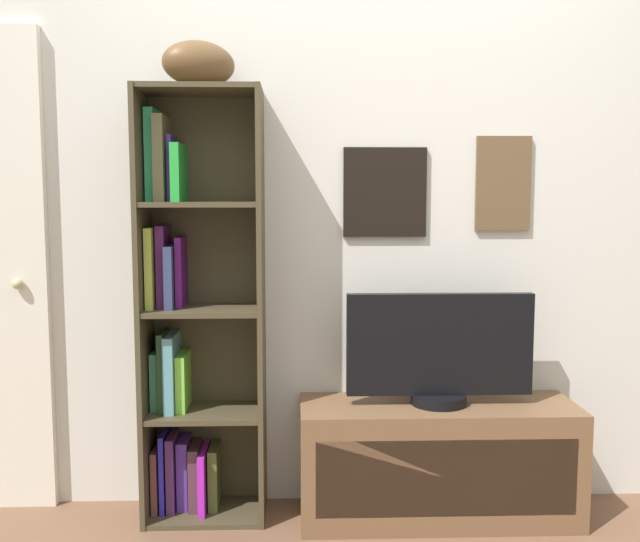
# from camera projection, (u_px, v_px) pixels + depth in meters

# --- Properties ---
(back_wall) EXTENTS (4.80, 0.08, 2.34)m
(back_wall) POSITION_uv_depth(u_px,v_px,m) (358.00, 224.00, 2.91)
(back_wall) COLOR silver
(back_wall) RESTS_ON ground
(bookshelf) EXTENTS (0.48, 0.28, 1.70)m
(bookshelf) POSITION_uv_depth(u_px,v_px,m) (191.00, 323.00, 2.80)
(bookshelf) COLOR #433A27
(bookshelf) RESTS_ON ground
(football) EXTENTS (0.33, 0.28, 0.17)m
(football) POSITION_uv_depth(u_px,v_px,m) (199.00, 64.00, 2.66)
(football) COLOR brown
(football) RESTS_ON bookshelf
(tv_stand) EXTENTS (1.10, 0.37, 0.46)m
(tv_stand) POSITION_uv_depth(u_px,v_px,m) (438.00, 461.00, 2.81)
(tv_stand) COLOR brown
(tv_stand) RESTS_ON ground
(television) EXTENTS (0.73, 0.22, 0.44)m
(television) POSITION_uv_depth(u_px,v_px,m) (440.00, 350.00, 2.76)
(television) COLOR black
(television) RESTS_ON tv_stand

